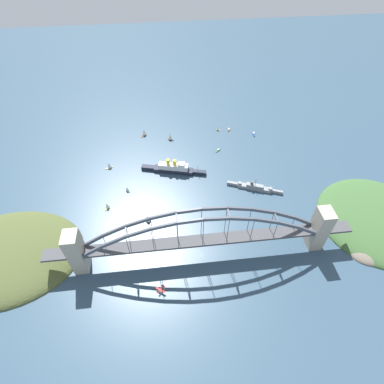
% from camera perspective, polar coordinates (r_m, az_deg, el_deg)
% --- Properties ---
extents(ground_plane, '(1400.00, 1400.00, 0.00)m').
position_cam_1_polar(ground_plane, '(307.78, 1.74, -11.74)').
color(ground_plane, '#334C60').
extents(harbor_arch_bridge, '(290.76, 16.96, 64.96)m').
position_cam_1_polar(harbor_arch_bridge, '(284.98, 1.86, -8.84)').
color(harbor_arch_bridge, '#ADA38E').
rests_on(harbor_arch_bridge, ground).
extents(headland_west_shore, '(153.26, 115.68, 24.39)m').
position_cam_1_polar(headland_west_shore, '(358.22, -32.18, -10.61)').
color(headland_west_shore, '#4C562D').
rests_on(headland_west_shore, ground).
extents(headland_east_shore, '(129.21, 128.62, 21.89)m').
position_cam_1_polar(headland_east_shore, '(388.39, 31.53, -4.79)').
color(headland_east_shore, '#3D6033').
rests_on(headland_east_shore, ground).
extents(ocean_liner, '(81.51, 26.67, 19.12)m').
position_cam_1_polar(ocean_liner, '(383.49, -3.55, 4.48)').
color(ocean_liner, '#1E2333').
rests_on(ocean_liner, ground).
extents(naval_cruiser, '(63.21, 27.49, 17.14)m').
position_cam_1_polar(naval_cruiser, '(369.86, 11.63, 0.92)').
color(naval_cruiser, gray).
rests_on(naval_cruiser, ground).
extents(seaplane_taxiing_near_bridge, '(8.91, 8.76, 4.94)m').
position_cam_1_polar(seaplane_taxiing_near_bridge, '(288.86, -5.86, -17.88)').
color(seaplane_taxiing_near_bridge, '#B7B7B2').
rests_on(seaplane_taxiing_near_bridge, ground).
extents(small_boat_0, '(8.93, 8.57, 11.41)m').
position_cam_1_polar(small_boat_0, '(437.23, -4.19, 10.42)').
color(small_boat_0, black).
rests_on(small_boat_0, ground).
extents(small_boat_1, '(6.46, 9.42, 9.99)m').
position_cam_1_polar(small_boat_1, '(331.78, -8.34, -4.98)').
color(small_boat_1, black).
rests_on(small_boat_1, ground).
extents(small_boat_2, '(7.90, 7.51, 2.20)m').
position_cam_1_polar(small_boat_2, '(419.85, 4.96, 7.85)').
color(small_boat_2, '#2D6B3D').
rests_on(small_boat_2, ground).
extents(small_boat_3, '(8.41, 9.29, 11.08)m').
position_cam_1_polar(small_boat_3, '(449.74, -9.03, 11.07)').
color(small_boat_3, brown).
rests_on(small_boat_3, ground).
extents(small_boat_4, '(9.66, 7.32, 9.33)m').
position_cam_1_polar(small_boat_4, '(403.28, -15.37, 4.86)').
color(small_boat_4, gold).
rests_on(small_boat_4, ground).
extents(small_boat_5, '(4.80, 10.86, 2.06)m').
position_cam_1_polar(small_boat_5, '(461.39, 6.97, 11.66)').
color(small_boat_5, brown).
rests_on(small_boat_5, ground).
extents(small_boat_6, '(3.38, 12.46, 2.57)m').
position_cam_1_polar(small_boat_6, '(457.83, 11.56, 10.73)').
color(small_boat_6, '#234C8C').
rests_on(small_boat_6, ground).
extents(small_boat_7, '(6.09, 4.00, 6.69)m').
position_cam_1_polar(small_boat_7, '(457.17, 4.88, 11.84)').
color(small_boat_7, gold).
rests_on(small_boat_7, ground).
extents(small_boat_8, '(5.61, 7.09, 9.00)m').
position_cam_1_polar(small_boat_8, '(353.89, -15.72, -2.50)').
color(small_boat_8, gold).
rests_on(small_boat_8, ground).
extents(small_boat_9, '(5.72, 5.84, 7.22)m').
position_cam_1_polar(small_boat_9, '(367.82, -12.15, 0.57)').
color(small_boat_9, '#2D6B3D').
rests_on(small_boat_9, ground).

